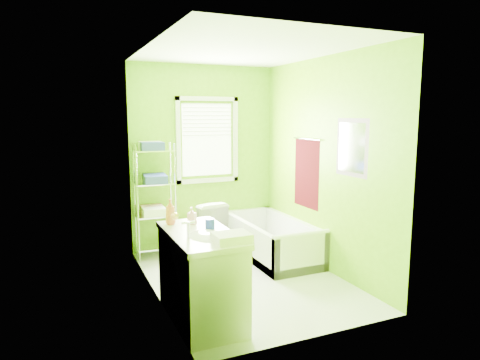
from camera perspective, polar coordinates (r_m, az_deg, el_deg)
name	(u,v)px	position (r m, az deg, el deg)	size (l,w,h in m)	color
ground	(245,279)	(5.14, 0.68, -13.06)	(2.90, 2.90, 0.00)	silver
room_envelope	(245,147)	(4.79, 0.71, 4.39)	(2.14, 2.94, 2.62)	#6AAA08
window	(207,136)	(6.13, -4.36, 5.93)	(0.92, 0.05, 1.22)	white
door	(181,225)	(3.60, -7.92, -5.97)	(0.09, 0.80, 2.00)	white
right_wall_decor	(323,163)	(5.31, 11.05, 2.18)	(0.04, 1.48, 1.17)	#40070A
bathtub	(272,244)	(5.88, 4.26, -8.55)	(0.76, 1.64, 0.53)	white
toilet	(203,227)	(5.96, -4.97, -6.22)	(0.42, 0.74, 0.75)	white
vanity	(201,273)	(4.08, -5.17, -12.26)	(0.59, 1.12, 1.09)	silver
wire_shelf_unit	(155,188)	(5.77, -11.29, -1.03)	(0.54, 0.43, 1.56)	silver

